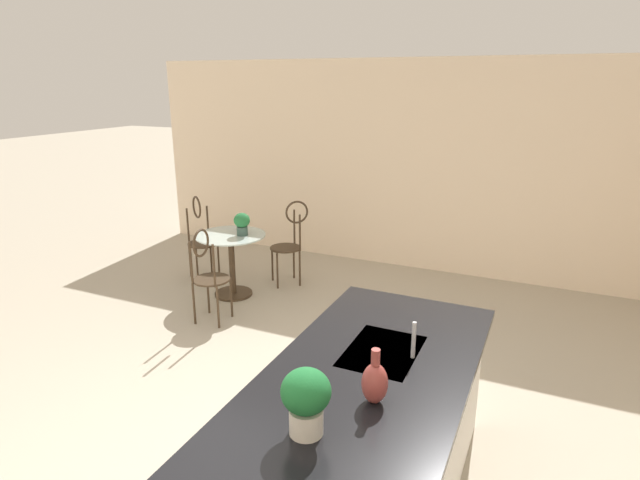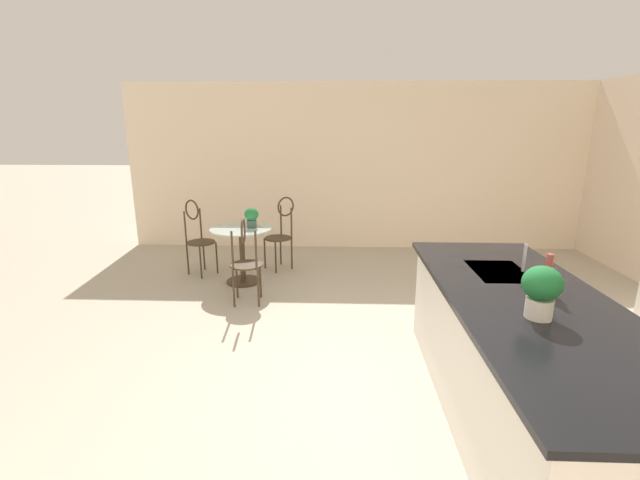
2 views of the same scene
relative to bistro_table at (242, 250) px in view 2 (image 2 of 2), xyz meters
name	(u,v)px [view 2 (image 2 of 2)]	position (x,y,z in m)	size (l,w,h in m)	color
ground_plane	(388,391)	(2.39, 1.65, -0.45)	(40.00, 40.00, 0.00)	#B2A893
wall_left_window	(363,168)	(-1.87, 1.65, 0.90)	(0.12, 7.80, 2.70)	beige
kitchen_island	(521,360)	(2.69, 2.50, 0.02)	(2.80, 1.06, 0.92)	white
bistro_table	(242,250)	(0.00, 0.00, 0.00)	(0.80, 0.80, 0.74)	#3D2D1E
chair_near_window	(198,234)	(-0.35, -0.69, 0.13)	(0.53, 0.53, 1.04)	#3D2D1E
chair_by_island	(246,257)	(0.72, 0.20, 0.13)	(0.50, 0.41, 1.04)	#3D2D1E
chair_toward_desk	(281,230)	(-0.63, 0.43, 0.13)	(0.54, 0.54, 1.04)	#3D2D1E
sink_faucet	(525,258)	(2.14, 2.68, 0.58)	(0.02, 0.02, 0.22)	#B2B5BA
potted_plant_on_table	(251,216)	(-0.05, 0.13, 0.44)	(0.18, 0.18, 0.26)	#385147
potted_plant_counter_near	(542,289)	(2.99, 2.42, 0.65)	(0.22, 0.22, 0.32)	beige
vase_on_counter	(547,280)	(2.64, 2.62, 0.58)	(0.13, 0.13, 0.29)	#993D38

